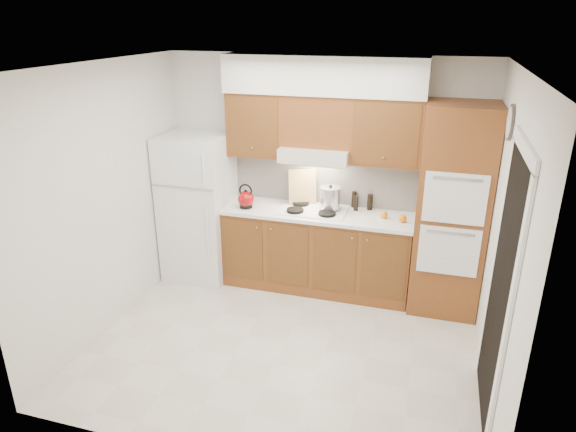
# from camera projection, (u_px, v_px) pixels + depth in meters

# --- Properties ---
(floor) EXTENTS (3.60, 3.60, 0.00)m
(floor) POSITION_uv_depth(u_px,v_px,m) (285.00, 343.00, 4.99)
(floor) COLOR beige
(floor) RESTS_ON ground
(ceiling) EXTENTS (3.60, 3.60, 0.00)m
(ceiling) POSITION_uv_depth(u_px,v_px,m) (284.00, 66.00, 4.04)
(ceiling) COLOR white
(ceiling) RESTS_ON wall_back
(wall_back) EXTENTS (3.60, 0.02, 2.60)m
(wall_back) POSITION_uv_depth(u_px,v_px,m) (322.00, 173.00, 5.85)
(wall_back) COLOR silver
(wall_back) RESTS_ON floor
(wall_left) EXTENTS (0.02, 3.00, 2.60)m
(wall_left) POSITION_uv_depth(u_px,v_px,m) (107.00, 200.00, 4.99)
(wall_left) COLOR silver
(wall_left) RESTS_ON floor
(wall_right) EXTENTS (0.02, 3.00, 2.60)m
(wall_right) POSITION_uv_depth(u_px,v_px,m) (503.00, 243.00, 4.04)
(wall_right) COLOR silver
(wall_right) RESTS_ON floor
(fridge) EXTENTS (0.75, 0.72, 1.72)m
(fridge) POSITION_uv_depth(u_px,v_px,m) (199.00, 207.00, 6.06)
(fridge) COLOR white
(fridge) RESTS_ON floor
(base_cabinets) EXTENTS (2.11, 0.60, 0.90)m
(base_cabinets) POSITION_uv_depth(u_px,v_px,m) (317.00, 251.00, 5.89)
(base_cabinets) COLOR brown
(base_cabinets) RESTS_ON floor
(countertop) EXTENTS (2.13, 0.62, 0.04)m
(countertop) POSITION_uv_depth(u_px,v_px,m) (317.00, 213.00, 5.71)
(countertop) COLOR white
(countertop) RESTS_ON base_cabinets
(backsplash) EXTENTS (2.11, 0.03, 0.56)m
(backsplash) POSITION_uv_depth(u_px,v_px,m) (324.00, 180.00, 5.86)
(backsplash) COLOR white
(backsplash) RESTS_ON countertop
(oven_cabinet) EXTENTS (0.70, 0.65, 2.20)m
(oven_cabinet) POSITION_uv_depth(u_px,v_px,m) (452.00, 211.00, 5.26)
(oven_cabinet) COLOR brown
(oven_cabinet) RESTS_ON floor
(upper_cab_left) EXTENTS (0.63, 0.33, 0.70)m
(upper_cab_left) POSITION_uv_depth(u_px,v_px,m) (257.00, 124.00, 5.69)
(upper_cab_left) COLOR brown
(upper_cab_left) RESTS_ON wall_back
(upper_cab_right) EXTENTS (0.73, 0.33, 0.70)m
(upper_cab_right) POSITION_uv_depth(u_px,v_px,m) (387.00, 132.00, 5.32)
(upper_cab_right) COLOR brown
(upper_cab_right) RESTS_ON wall_back
(range_hood) EXTENTS (0.75, 0.45, 0.15)m
(range_hood) POSITION_uv_depth(u_px,v_px,m) (316.00, 154.00, 5.56)
(range_hood) COLOR silver
(range_hood) RESTS_ON wall_back
(upper_cab_over_hood) EXTENTS (0.75, 0.33, 0.55)m
(upper_cab_over_hood) POSITION_uv_depth(u_px,v_px,m) (318.00, 120.00, 5.49)
(upper_cab_over_hood) COLOR brown
(upper_cab_over_hood) RESTS_ON range_hood
(soffit) EXTENTS (2.13, 0.36, 0.40)m
(soffit) POSITION_uv_depth(u_px,v_px,m) (323.00, 75.00, 5.29)
(soffit) COLOR silver
(soffit) RESTS_ON wall_back
(cooktop) EXTENTS (0.74, 0.50, 0.01)m
(cooktop) POSITION_uv_depth(u_px,v_px,m) (314.00, 210.00, 5.73)
(cooktop) COLOR white
(cooktop) RESTS_ON countertop
(doorway) EXTENTS (0.02, 0.90, 2.10)m
(doorway) POSITION_uv_depth(u_px,v_px,m) (500.00, 292.00, 3.82)
(doorway) COLOR black
(doorway) RESTS_ON floor
(wall_clock) EXTENTS (0.02, 0.30, 0.30)m
(wall_clock) POSITION_uv_depth(u_px,v_px,m) (510.00, 122.00, 4.23)
(wall_clock) COLOR #3F3833
(wall_clock) RESTS_ON wall_right
(kettle) EXTENTS (0.21, 0.21, 0.18)m
(kettle) POSITION_uv_depth(u_px,v_px,m) (246.00, 199.00, 5.78)
(kettle) COLOR maroon
(kettle) RESTS_ON countertop
(cutting_board) EXTENTS (0.33, 0.21, 0.41)m
(cutting_board) POSITION_uv_depth(u_px,v_px,m) (302.00, 188.00, 5.85)
(cutting_board) COLOR tan
(cutting_board) RESTS_ON countertop
(stock_pot) EXTENTS (0.28, 0.28, 0.23)m
(stock_pot) POSITION_uv_depth(u_px,v_px,m) (330.00, 198.00, 5.68)
(stock_pot) COLOR silver
(stock_pot) RESTS_ON cooktop
(condiment_a) EXTENTS (0.07, 0.07, 0.19)m
(condiment_a) POSITION_uv_depth(u_px,v_px,m) (354.00, 199.00, 5.80)
(condiment_a) COLOR black
(condiment_a) RESTS_ON countertop
(condiment_b) EXTENTS (0.07, 0.07, 0.17)m
(condiment_b) POSITION_uv_depth(u_px,v_px,m) (356.00, 203.00, 5.70)
(condiment_b) COLOR black
(condiment_b) RESTS_ON countertop
(condiment_c) EXTENTS (0.06, 0.06, 0.18)m
(condiment_c) POSITION_uv_depth(u_px,v_px,m) (370.00, 202.00, 5.73)
(condiment_c) COLOR black
(condiment_c) RESTS_ON countertop
(orange_near) EXTENTS (0.10, 0.10, 0.08)m
(orange_near) POSITION_uv_depth(u_px,v_px,m) (403.00, 218.00, 5.39)
(orange_near) COLOR orange
(orange_near) RESTS_ON countertop
(orange_far) EXTENTS (0.08, 0.08, 0.08)m
(orange_far) POSITION_uv_depth(u_px,v_px,m) (384.00, 215.00, 5.50)
(orange_far) COLOR orange
(orange_far) RESTS_ON countertop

